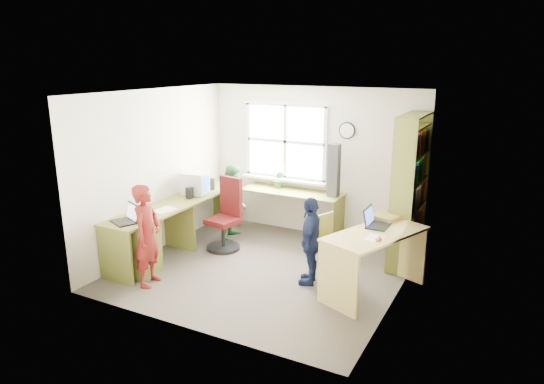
{
  "coord_description": "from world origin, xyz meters",
  "views": [
    {
      "loc": [
        2.95,
        -5.4,
        2.79
      ],
      "look_at": [
        0.0,
        0.25,
        1.05
      ],
      "focal_mm": 32.0,
      "sensor_mm": 36.0,
      "label": 1
    }
  ],
  "objects_px": {
    "right_desk": "(375,249)",
    "laptop_left": "(127,218)",
    "bookshelf": "(409,194)",
    "person_green": "(234,201)",
    "person_red": "(147,235)",
    "crt_monitor": "(195,183)",
    "laptop_right": "(374,222)",
    "swivel_chair": "(226,219)",
    "cd_tower": "(334,170)",
    "person_navy": "(311,241)",
    "potted_plant": "(279,180)",
    "wooden_chair": "(328,245)",
    "l_desk": "(173,230)"
  },
  "relations": [
    {
      "from": "right_desk",
      "to": "laptop_left",
      "type": "xyz_separation_m",
      "value": [
        -3.02,
        -0.99,
        0.23
      ]
    },
    {
      "from": "l_desk",
      "to": "laptop_left",
      "type": "distance_m",
      "value": 0.78
    },
    {
      "from": "crt_monitor",
      "to": "laptop_right",
      "type": "bearing_deg",
      "value": -16.41
    },
    {
      "from": "swivel_chair",
      "to": "person_navy",
      "type": "relative_size",
      "value": 0.95
    },
    {
      "from": "right_desk",
      "to": "person_navy",
      "type": "xyz_separation_m",
      "value": [
        -0.8,
        -0.09,
        0.0
      ]
    },
    {
      "from": "bookshelf",
      "to": "person_red",
      "type": "distance_m",
      "value": 3.55
    },
    {
      "from": "l_desk",
      "to": "person_navy",
      "type": "bearing_deg",
      "value": 6.31
    },
    {
      "from": "person_navy",
      "to": "wooden_chair",
      "type": "bearing_deg",
      "value": 131.59
    },
    {
      "from": "bookshelf",
      "to": "person_red",
      "type": "xyz_separation_m",
      "value": [
        -2.74,
        -2.23,
        -0.34
      ]
    },
    {
      "from": "person_navy",
      "to": "person_green",
      "type": "bearing_deg",
      "value": -132.37
    },
    {
      "from": "bookshelf",
      "to": "crt_monitor",
      "type": "relative_size",
      "value": 5.1
    },
    {
      "from": "wooden_chair",
      "to": "laptop_right",
      "type": "relative_size",
      "value": 2.51
    },
    {
      "from": "wooden_chair",
      "to": "person_navy",
      "type": "xyz_separation_m",
      "value": [
        -0.16,
        -0.22,
        0.11
      ]
    },
    {
      "from": "laptop_left",
      "to": "cd_tower",
      "type": "height_order",
      "value": "cd_tower"
    },
    {
      "from": "bookshelf",
      "to": "person_navy",
      "type": "bearing_deg",
      "value": -126.79
    },
    {
      "from": "potted_plant",
      "to": "person_green",
      "type": "height_order",
      "value": "person_green"
    },
    {
      "from": "bookshelf",
      "to": "right_desk",
      "type": "bearing_deg",
      "value": -96.43
    },
    {
      "from": "cd_tower",
      "to": "person_green",
      "type": "height_order",
      "value": "cd_tower"
    },
    {
      "from": "potted_plant",
      "to": "person_green",
      "type": "relative_size",
      "value": 0.23
    },
    {
      "from": "l_desk",
      "to": "right_desk",
      "type": "height_order",
      "value": "right_desk"
    },
    {
      "from": "bookshelf",
      "to": "laptop_right",
      "type": "height_order",
      "value": "bookshelf"
    },
    {
      "from": "right_desk",
      "to": "bookshelf",
      "type": "relative_size",
      "value": 0.72
    },
    {
      "from": "right_desk",
      "to": "cd_tower",
      "type": "height_order",
      "value": "cd_tower"
    },
    {
      "from": "potted_plant",
      "to": "person_navy",
      "type": "height_order",
      "value": "person_navy"
    },
    {
      "from": "swivel_chair",
      "to": "potted_plant",
      "type": "xyz_separation_m",
      "value": [
        0.37,
        1.04,
        0.42
      ]
    },
    {
      "from": "right_desk",
      "to": "person_green",
      "type": "xyz_separation_m",
      "value": [
        -2.55,
        0.89,
        0.03
      ]
    },
    {
      "from": "person_green",
      "to": "l_desk",
      "type": "bearing_deg",
      "value": 156.16
    },
    {
      "from": "swivel_chair",
      "to": "person_green",
      "type": "xyz_separation_m",
      "value": [
        -0.14,
        0.47,
        0.13
      ]
    },
    {
      "from": "cd_tower",
      "to": "laptop_right",
      "type": "bearing_deg",
      "value": -49.28
    },
    {
      "from": "swivel_chair",
      "to": "right_desk",
      "type": "bearing_deg",
      "value": -0.56
    },
    {
      "from": "person_red",
      "to": "cd_tower",
      "type": "bearing_deg",
      "value": -44.76
    },
    {
      "from": "person_green",
      "to": "bookshelf",
      "type": "bearing_deg",
      "value": -95.52
    },
    {
      "from": "bookshelf",
      "to": "cd_tower",
      "type": "distance_m",
      "value": 1.24
    },
    {
      "from": "crt_monitor",
      "to": "person_navy",
      "type": "height_order",
      "value": "person_navy"
    },
    {
      "from": "l_desk",
      "to": "laptop_left",
      "type": "bearing_deg",
      "value": -105.6
    },
    {
      "from": "laptop_right",
      "to": "cd_tower",
      "type": "bearing_deg",
      "value": 40.25
    },
    {
      "from": "right_desk",
      "to": "swivel_chair",
      "type": "bearing_deg",
      "value": -168.39
    },
    {
      "from": "bookshelf",
      "to": "potted_plant",
      "type": "bearing_deg",
      "value": 171.74
    },
    {
      "from": "crt_monitor",
      "to": "person_red",
      "type": "bearing_deg",
      "value": -86.39
    },
    {
      "from": "crt_monitor",
      "to": "laptop_right",
      "type": "distance_m",
      "value": 2.96
    },
    {
      "from": "bookshelf",
      "to": "potted_plant",
      "type": "relative_size",
      "value": 7.46
    },
    {
      "from": "bookshelf",
      "to": "person_green",
      "type": "bearing_deg",
      "value": -174.44
    },
    {
      "from": "laptop_left",
      "to": "person_red",
      "type": "xyz_separation_m",
      "value": [
        0.4,
        -0.09,
        -0.15
      ]
    },
    {
      "from": "wooden_chair",
      "to": "cd_tower",
      "type": "distance_m",
      "value": 1.52
    },
    {
      "from": "cd_tower",
      "to": "person_navy",
      "type": "relative_size",
      "value": 0.71
    },
    {
      "from": "swivel_chair",
      "to": "potted_plant",
      "type": "relative_size",
      "value": 3.88
    },
    {
      "from": "crt_monitor",
      "to": "swivel_chair",
      "type": "bearing_deg",
      "value": -18.82
    },
    {
      "from": "l_desk",
      "to": "swivel_chair",
      "type": "bearing_deg",
      "value": 60.76
    },
    {
      "from": "laptop_left",
      "to": "crt_monitor",
      "type": "bearing_deg",
      "value": 113.96
    },
    {
      "from": "l_desk",
      "to": "right_desk",
      "type": "bearing_deg",
      "value": 6.41
    }
  ]
}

